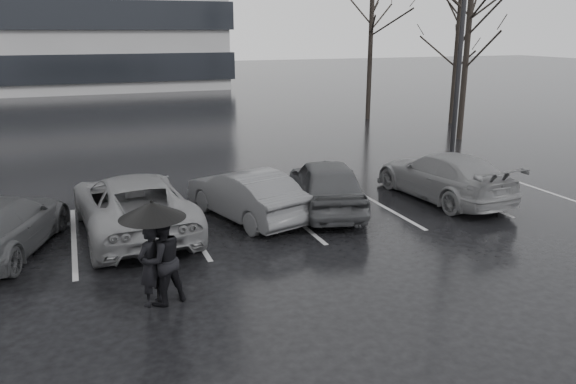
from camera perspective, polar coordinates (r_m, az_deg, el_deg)
The scene contains 13 objects.
ground at distance 13.17m, azimuth 1.54°, elevation -5.74°, with size 160.00×160.00×0.00m, color black.
car_main at distance 15.75m, azimuth 3.86°, elevation 0.79°, with size 1.76×4.37×1.49m, color black.
car_west_a at distance 15.06m, azimuth -4.32°, elevation -0.23°, with size 1.42×4.08×1.34m, color #2F2F32.
car_west_b at distance 14.49m, azimuth -15.49°, elevation -1.13°, with size 2.49×5.39×1.50m, color #504F52.
car_east at distance 17.43m, azimuth 15.48°, elevation 1.60°, with size 1.97×4.85×1.41m, color #504F52.
pedestrian_left at distance 10.62m, azimuth -13.80°, elevation -7.25°, with size 0.57×0.37×1.55m, color black.
pedestrian_right at distance 10.59m, azimuth -12.70°, elevation -6.74°, with size 0.84×0.65×1.73m, color black.
umbrella at distance 10.22m, azimuth -13.66°, elevation -1.78°, with size 1.19×1.19×2.03m.
lamp_post at distance 22.32m, azimuth 17.16°, elevation 14.35°, with size 0.53×0.53×9.77m.
stall_stripes at distance 15.14m, azimuth -4.88°, elevation -2.82°, with size 19.72×5.00×0.00m.
tree_east at distance 27.06m, azimuth 17.69°, elevation 13.51°, with size 0.26×0.26×8.00m, color black.
tree_ne at distance 31.77m, azimuth 16.71°, elevation 12.97°, with size 0.26×0.26×7.00m, color black.
tree_north at distance 32.35m, azimuth 8.39°, elevation 14.84°, with size 0.26×0.26×8.50m, color black.
Camera 1 is at (-4.69, -11.28, 4.92)m, focal length 35.00 mm.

